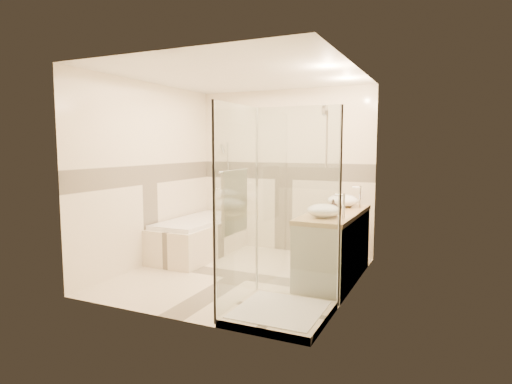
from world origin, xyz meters
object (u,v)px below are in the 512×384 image
at_px(vanity, 334,246).
at_px(bathtub, 199,235).
at_px(amenity_bottle_b, 333,206).
at_px(vessel_sink_far, 324,210).
at_px(shower_enclosure, 272,263).
at_px(amenity_bottle_a, 333,206).
at_px(vessel_sink_near, 343,200).

bearing_deg(vanity, bathtub, 170.75).
distance_m(vanity, amenity_bottle_b, 0.50).
height_order(vessel_sink_far, amenity_bottle_b, amenity_bottle_b).
xyz_separation_m(shower_enclosure, amenity_bottle_a, (0.27, 1.24, 0.41)).
bearing_deg(vanity, amenity_bottle_b, -167.48).
bearing_deg(vessel_sink_near, amenity_bottle_a, -90.00).
relative_size(bathtub, vessel_sink_far, 4.55).
xyz_separation_m(vanity, vessel_sink_near, (-0.02, 0.49, 0.50)).
bearing_deg(vessel_sink_far, bathtub, 160.04).
xyz_separation_m(vanity, shower_enclosure, (-0.29, -1.27, 0.08)).
relative_size(bathtub, vessel_sink_near, 4.21).
distance_m(vessel_sink_far, amenity_bottle_a, 0.40).
distance_m(shower_enclosure, amenity_bottle_a, 1.34).
height_order(amenity_bottle_a, amenity_bottle_b, amenity_bottle_b).
height_order(shower_enclosure, vessel_sink_near, shower_enclosure).
relative_size(vessel_sink_near, vessel_sink_far, 1.08).
xyz_separation_m(vanity, amenity_bottle_b, (-0.02, -0.00, 0.50)).
bearing_deg(bathtub, amenity_bottle_b, -9.45).
bearing_deg(amenity_bottle_b, vessel_sink_near, 90.00).
relative_size(bathtub, vanity, 1.05).
xyz_separation_m(vessel_sink_near, vessel_sink_far, (0.00, -0.91, -0.01)).
relative_size(shower_enclosure, amenity_bottle_b, 13.54).
height_order(vanity, amenity_bottle_a, amenity_bottle_a).
bearing_deg(vessel_sink_far, shower_enclosure, -107.85).
relative_size(shower_enclosure, vessel_sink_near, 5.05).
bearing_deg(shower_enclosure, amenity_bottle_b, 77.84).
distance_m(vessel_sink_far, amenity_bottle_b, 0.42).
relative_size(vanity, amenity_bottle_b, 10.75).
xyz_separation_m(vessel_sink_far, amenity_bottle_a, (0.00, 0.40, -0.01)).
height_order(vessel_sink_near, amenity_bottle_b, vessel_sink_near).
bearing_deg(vessel_sink_near, amenity_bottle_b, -90.00).
xyz_separation_m(amenity_bottle_a, amenity_bottle_b, (0.00, 0.02, 0.01)).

